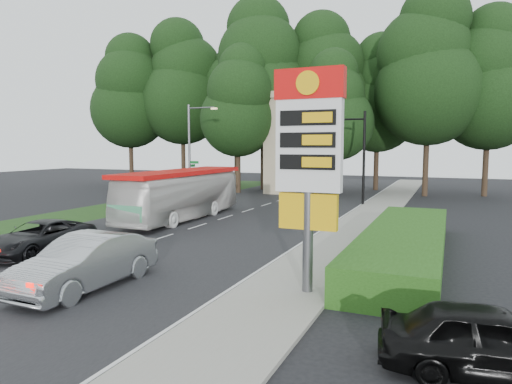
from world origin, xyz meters
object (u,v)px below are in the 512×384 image
at_px(gas_station_pylon, 309,150).
at_px(parked_car_black, 491,341).
at_px(sedan_silver, 86,262).
at_px(streetlight_signs, 192,147).
at_px(traffic_signal_mast, 347,145).
at_px(monument, 280,140).
at_px(suv_charcoal, 39,238).
at_px(transit_bus, 181,195).

height_order(gas_station_pylon, parked_car_black, gas_station_pylon).
distance_m(gas_station_pylon, parked_car_black, 6.95).
bearing_deg(parked_car_black, sedan_silver, 76.02).
bearing_deg(streetlight_signs, gas_station_pylon, -51.04).
relative_size(streetlight_signs, parked_car_black, 1.86).
bearing_deg(sedan_silver, streetlight_signs, 113.19).
xyz_separation_m(streetlight_signs, parked_car_black, (20.98, -23.42, -3.71)).
height_order(traffic_signal_mast, monument, monument).
height_order(traffic_signal_mast, sedan_silver, traffic_signal_mast).
xyz_separation_m(gas_station_pylon, traffic_signal_mast, (-3.52, 22.00, 0.22)).
xyz_separation_m(gas_station_pylon, parked_car_black, (4.79, -3.40, -3.71)).
distance_m(monument, suv_charcoal, 27.69).
xyz_separation_m(traffic_signal_mast, parked_car_black, (8.31, -25.40, -3.94)).
height_order(sedan_silver, suv_charcoal, sedan_silver).
xyz_separation_m(transit_bus, parked_car_black, (16.24, -14.31, -0.80)).
distance_m(sedan_silver, suv_charcoal, 6.05).
distance_m(transit_bus, parked_car_black, 21.66).
relative_size(monument, suv_charcoal, 2.00).
height_order(streetlight_signs, sedan_silver, streetlight_signs).
distance_m(monument, transit_bus, 17.47).
bearing_deg(suv_charcoal, sedan_silver, -30.44).
relative_size(suv_charcoal, parked_car_black, 1.17).
xyz_separation_m(streetlight_signs, sedan_silver, (9.48, -22.21, -3.58)).
bearing_deg(parked_car_black, streetlight_signs, 33.86).
height_order(suv_charcoal, parked_car_black, parked_car_black).
bearing_deg(gas_station_pylon, streetlight_signs, 128.96).
height_order(traffic_signal_mast, streetlight_signs, streetlight_signs).
distance_m(streetlight_signs, suv_charcoal, 20.13).
bearing_deg(gas_station_pylon, traffic_signal_mast, 99.09).
xyz_separation_m(monument, suv_charcoal, (-0.83, -27.32, -4.41)).
relative_size(gas_station_pylon, monument, 0.68).
distance_m(sedan_silver, parked_car_black, 11.56).
xyz_separation_m(suv_charcoal, parked_car_black, (16.82, -4.08, 0.04)).
distance_m(traffic_signal_mast, suv_charcoal, 23.30).
relative_size(gas_station_pylon, traffic_signal_mast, 0.95).
distance_m(transit_bus, suv_charcoal, 10.28).
distance_m(suv_charcoal, parked_car_black, 17.31).
bearing_deg(transit_bus, gas_station_pylon, -45.09).
bearing_deg(gas_station_pylon, transit_bus, 136.38).
height_order(gas_station_pylon, monument, monument).
bearing_deg(suv_charcoal, traffic_signal_mast, 66.21).
distance_m(streetlight_signs, monument, 9.44).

